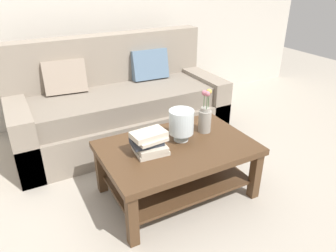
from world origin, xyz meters
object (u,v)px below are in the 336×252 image
Objects in this scene: book_stack_main at (149,143)px; flower_pitcher at (205,117)px; glass_hurricane_vase at (181,122)px; couch at (119,106)px; coffee_table at (177,159)px.

flower_pitcher is at bearing 8.84° from book_stack_main.
glass_hurricane_vase is 0.69× the size of flower_pitcher.
couch reaches higher than glass_hurricane_vase.
book_stack_main is at bearing -170.49° from glass_hurricane_vase.
couch is 1.11m from glass_hurricane_vase.
flower_pitcher is at bearing 16.87° from coffee_table.
couch is 1.85× the size of coffee_table.
flower_pitcher is (0.55, 0.08, 0.05)m from book_stack_main.
book_stack_main reaches higher than coffee_table.
glass_hurricane_vase is (0.12, -1.08, 0.24)m from couch.
coffee_table is 4.43× the size of book_stack_main.
flower_pitcher is at bearing 8.02° from glass_hurricane_vase.
book_stack_main is 0.71× the size of flower_pitcher.
couch is at bearing 109.28° from flower_pitcher.
couch is at bearing 96.31° from glass_hurricane_vase.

